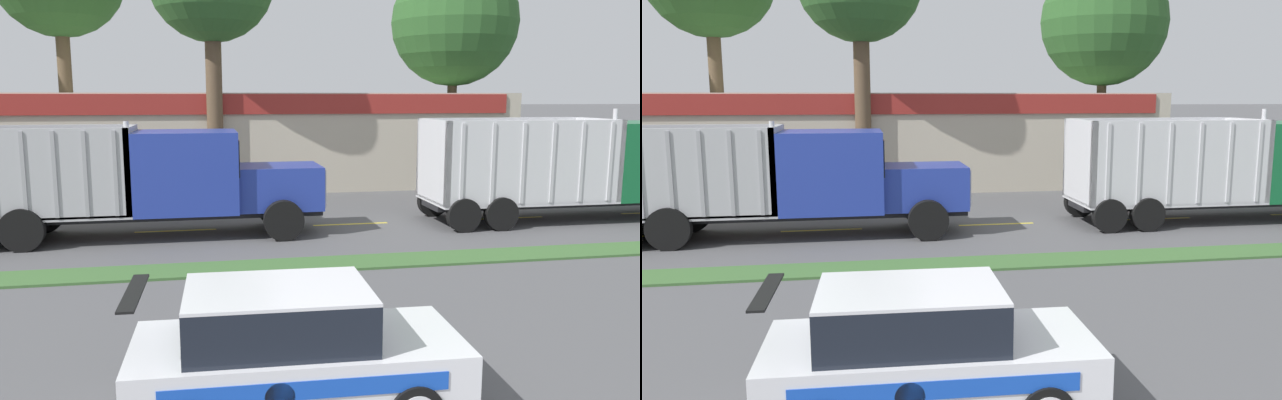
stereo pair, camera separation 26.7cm
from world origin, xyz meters
TOP-DOWN VIEW (x-y plane):
  - grass_verge at (0.00, 11.35)m, footprint 120.00×1.23m
  - centre_line_3 at (-4.74, 15.97)m, footprint 2.40×0.14m
  - centre_line_4 at (0.66, 15.97)m, footprint 2.40×0.14m
  - centre_line_5 at (6.06, 15.97)m, footprint 2.40×0.14m
  - dump_truck_lead at (9.76, 15.50)m, footprint 11.53×2.85m
  - dump_truck_mid at (-5.34, 15.28)m, footprint 11.34×2.65m
  - rally_car at (-2.83, 4.59)m, footprint 4.22×2.08m
  - store_building_backdrop at (-5.10, 28.45)m, footprint 29.78×12.10m
  - tree_behind_right at (7.54, 24.79)m, footprint 5.72×5.72m

SIDE VIEW (x-z plane):
  - centre_line_3 at x=-4.74m, z-range 0.00..0.01m
  - centre_line_4 at x=0.66m, z-range 0.00..0.01m
  - centre_line_5 at x=6.06m, z-range 0.00..0.01m
  - grass_verge at x=0.00m, z-range 0.00..0.06m
  - rally_car at x=-2.83m, z-range 0.01..1.68m
  - dump_truck_mid at x=-5.34m, z-range -0.11..3.23m
  - dump_truck_lead at x=9.76m, z-range -0.18..3.44m
  - store_building_backdrop at x=-5.10m, z-range 0.00..4.14m
  - tree_behind_right at x=7.54m, z-range 2.07..13.68m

